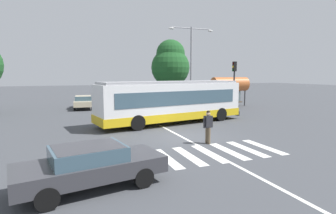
# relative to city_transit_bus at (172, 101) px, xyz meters

# --- Properties ---
(ground_plane) EXTENTS (160.00, 160.00, 0.00)m
(ground_plane) POSITION_rel_city_transit_bus_xyz_m (-1.02, -4.57, -1.59)
(ground_plane) COLOR #424449
(city_transit_bus) EXTENTS (11.45, 4.49, 3.06)m
(city_transit_bus) POSITION_rel_city_transit_bus_xyz_m (0.00, 0.00, 0.00)
(city_transit_bus) COLOR black
(city_transit_bus) RESTS_ON ground_plane
(pedestrian_crossing_street) EXTENTS (0.58, 0.34, 1.72)m
(pedestrian_crossing_street) POSITION_rel_city_transit_bus_xyz_m (-0.50, -6.21, -0.62)
(pedestrian_crossing_street) COLOR brown
(pedestrian_crossing_street) RESTS_ON ground_plane
(foreground_sedan) EXTENTS (4.75, 2.58, 1.35)m
(foreground_sedan) POSITION_rel_city_transit_bus_xyz_m (-6.62, -9.66, -0.82)
(foreground_sedan) COLOR black
(foreground_sedan) RESTS_ON ground_plane
(parked_car_champagne) EXTENTS (2.11, 4.61, 1.35)m
(parked_car_champagne) POSITION_rel_city_transit_bus_xyz_m (-5.48, 11.08, -0.82)
(parked_car_champagne) COLOR black
(parked_car_champagne) RESTS_ON ground_plane
(parked_car_white) EXTENTS (1.97, 4.55, 1.35)m
(parked_car_white) POSITION_rel_city_transit_bus_xyz_m (-2.79, 10.93, -0.82)
(parked_car_white) COLOR black
(parked_car_white) RESTS_ON ground_plane
(parked_car_teal) EXTENTS (1.92, 4.53, 1.35)m
(parked_car_teal) POSITION_rel_city_transit_bus_xyz_m (-0.13, 11.15, -0.82)
(parked_car_teal) COLOR black
(parked_car_teal) RESTS_ON ground_plane
(traffic_light_far_corner) EXTENTS (0.33, 0.32, 4.73)m
(traffic_light_far_corner) POSITION_rel_city_transit_bus_xyz_m (7.50, 3.11, 1.59)
(traffic_light_far_corner) COLOR #28282B
(traffic_light_far_corner) RESTS_ON ground_plane
(bus_stop_shelter) EXTENTS (4.22, 1.54, 3.25)m
(bus_stop_shelter) POSITION_rel_city_transit_bus_xyz_m (9.89, 7.31, 0.83)
(bus_stop_shelter) COLOR #28282B
(bus_stop_shelter) RESTS_ON ground_plane
(twin_arm_street_lamp) EXTENTS (4.93, 0.32, 8.32)m
(twin_arm_street_lamp) POSITION_rel_city_transit_bus_xyz_m (4.96, 7.03, 3.61)
(twin_arm_street_lamp) COLOR #939399
(twin_arm_street_lamp) RESTS_ON ground_plane
(background_tree_right) EXTENTS (5.10, 5.10, 8.17)m
(background_tree_right) POSITION_rel_city_transit_bus_xyz_m (6.07, 15.54, 3.41)
(background_tree_right) COLOR brown
(background_tree_right) RESTS_ON ground_plane
(crosswalk_painted_stripes) EXTENTS (7.59, 2.88, 0.01)m
(crosswalk_painted_stripes) POSITION_rel_city_transit_bus_xyz_m (-1.81, -7.76, -1.58)
(crosswalk_painted_stripes) COLOR silver
(crosswalk_painted_stripes) RESTS_ON ground_plane
(lane_center_line) EXTENTS (0.16, 24.00, 0.01)m
(lane_center_line) POSITION_rel_city_transit_bus_xyz_m (-1.14, -2.57, -1.58)
(lane_center_line) COLOR silver
(lane_center_line) RESTS_ON ground_plane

